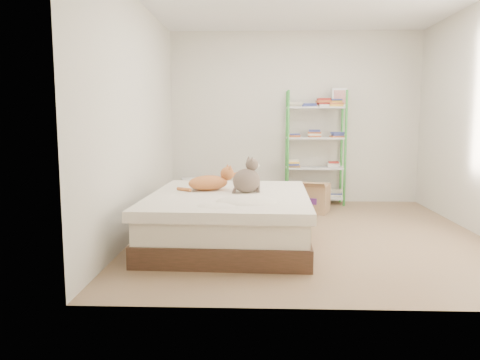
{
  "coord_description": "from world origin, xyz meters",
  "views": [
    {
      "loc": [
        -0.58,
        -5.17,
        1.3
      ],
      "look_at": [
        -0.76,
        -0.07,
        0.62
      ],
      "focal_mm": 35.0,
      "sensor_mm": 36.0,
      "label": 1
    }
  ],
  "objects_px": {
    "orange_cat": "(208,181)",
    "shelf_unit": "(316,145)",
    "white_bin": "(193,191)",
    "cardboard_box": "(308,198)",
    "bed": "(229,218)",
    "grey_cat": "(247,175)"
  },
  "relations": [
    {
      "from": "grey_cat",
      "to": "shelf_unit",
      "type": "bearing_deg",
      "value": -51.89
    },
    {
      "from": "shelf_unit",
      "to": "cardboard_box",
      "type": "bearing_deg",
      "value": -105.54
    },
    {
      "from": "bed",
      "to": "cardboard_box",
      "type": "xyz_separation_m",
      "value": [
        1.0,
        1.65,
        -0.06
      ]
    },
    {
      "from": "orange_cat",
      "to": "white_bin",
      "type": "height_order",
      "value": "orange_cat"
    },
    {
      "from": "bed",
      "to": "cardboard_box",
      "type": "relative_size",
      "value": 3.08
    },
    {
      "from": "bed",
      "to": "grey_cat",
      "type": "xyz_separation_m",
      "value": [
        0.18,
        0.07,
        0.44
      ]
    },
    {
      "from": "shelf_unit",
      "to": "white_bin",
      "type": "xyz_separation_m",
      "value": [
        -1.85,
        -0.03,
        -0.7
      ]
    },
    {
      "from": "bed",
      "to": "white_bin",
      "type": "bearing_deg",
      "value": 109.14
    },
    {
      "from": "grey_cat",
      "to": "cardboard_box",
      "type": "height_order",
      "value": "grey_cat"
    },
    {
      "from": "shelf_unit",
      "to": "cardboard_box",
      "type": "relative_size",
      "value": 2.58
    },
    {
      "from": "grey_cat",
      "to": "cardboard_box",
      "type": "xyz_separation_m",
      "value": [
        0.82,
        1.59,
        -0.5
      ]
    },
    {
      "from": "shelf_unit",
      "to": "orange_cat",
      "type": "bearing_deg",
      "value": -124.58
    },
    {
      "from": "orange_cat",
      "to": "cardboard_box",
      "type": "relative_size",
      "value": 0.76
    },
    {
      "from": "orange_cat",
      "to": "cardboard_box",
      "type": "bearing_deg",
      "value": 27.38
    },
    {
      "from": "orange_cat",
      "to": "shelf_unit",
      "type": "distance_m",
      "value": 2.5
    },
    {
      "from": "grey_cat",
      "to": "cardboard_box",
      "type": "distance_m",
      "value": 1.86
    },
    {
      "from": "bed",
      "to": "white_bin",
      "type": "height_order",
      "value": "bed"
    },
    {
      "from": "orange_cat",
      "to": "cardboard_box",
      "type": "height_order",
      "value": "orange_cat"
    },
    {
      "from": "bed",
      "to": "white_bin",
      "type": "distance_m",
      "value": 2.33
    },
    {
      "from": "grey_cat",
      "to": "shelf_unit",
      "type": "xyz_separation_m",
      "value": [
        0.99,
        2.19,
        0.19
      ]
    },
    {
      "from": "bed",
      "to": "orange_cat",
      "type": "distance_m",
      "value": 0.48
    },
    {
      "from": "orange_cat",
      "to": "grey_cat",
      "type": "xyz_separation_m",
      "value": [
        0.42,
        -0.14,
        0.08
      ]
    }
  ]
}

